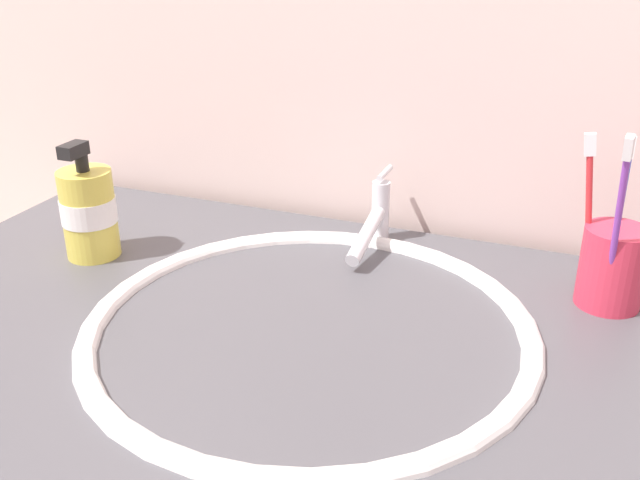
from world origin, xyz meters
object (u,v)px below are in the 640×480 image
toothbrush_red (589,206)px  soap_dispenser (89,212)px  toothbrush_purple (618,217)px  faucet (375,219)px  toothbrush_blue (620,205)px  toothbrush_cup (612,267)px

toothbrush_red → soap_dispenser: toothbrush_red is taller
toothbrush_red → toothbrush_purple: toothbrush_purple is taller
faucet → soap_dispenser: soap_dispenser is taller
faucet → toothbrush_blue: bearing=-4.7°
faucet → soap_dispenser: (-0.33, -0.16, 0.02)m
toothbrush_blue → faucet: bearing=175.3°
toothbrush_blue → toothbrush_red: (-0.03, -0.02, 0.00)m
toothbrush_blue → toothbrush_purple: size_ratio=0.88×
soap_dispenser → faucet: bearing=25.8°
toothbrush_cup → toothbrush_purple: toothbrush_purple is taller
faucet → toothbrush_purple: (0.29, -0.10, 0.08)m
faucet → toothbrush_cup: size_ratio=1.70×
toothbrush_blue → toothbrush_purple: 0.07m
toothbrush_blue → toothbrush_purple: (-0.00, -0.07, 0.01)m
faucet → soap_dispenser: size_ratio=1.03×
faucet → toothbrush_blue: 0.30m
soap_dispenser → toothbrush_red: bearing=10.8°
toothbrush_blue → soap_dispenser: bearing=-167.7°
toothbrush_purple → soap_dispenser: (-0.61, -0.06, -0.06)m
toothbrush_red → toothbrush_cup: bearing=-11.8°
toothbrush_blue → toothbrush_red: toothbrush_red is taller
toothbrush_purple → soap_dispenser: toothbrush_purple is taller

